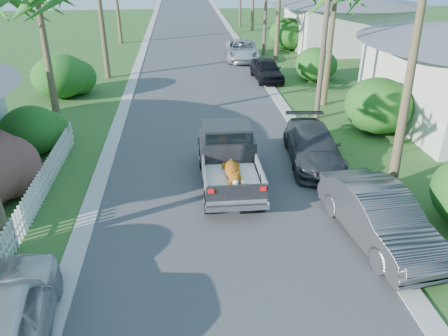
{
  "coord_description": "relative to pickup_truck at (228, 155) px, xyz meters",
  "views": [
    {
      "loc": [
        -1.1,
        -7.39,
        7.64
      ],
      "look_at": [
        0.11,
        5.02,
        1.4
      ],
      "focal_mm": 35.0,
      "sensor_mm": 36.0,
      "label": 1
    }
  ],
  "objects": [
    {
      "name": "ground",
      "position": [
        -0.43,
        -6.87,
        -1.01
      ],
      "size": [
        120.0,
        120.0,
        0.0
      ],
      "primitive_type": "plane",
      "color": "#2A5B22",
      "rests_on": "ground"
    },
    {
      "name": "road",
      "position": [
        -0.43,
        18.13,
        -1.0
      ],
      "size": [
        8.0,
        100.0,
        0.02
      ],
      "primitive_type": "cube",
      "color": "#38383A",
      "rests_on": "ground"
    },
    {
      "name": "curb_left",
      "position": [
        -4.73,
        18.13,
        -0.98
      ],
      "size": [
        0.6,
        100.0,
        0.06
      ],
      "primitive_type": "cube",
      "color": "#A5A39E",
      "rests_on": "ground"
    },
    {
      "name": "curb_right",
      "position": [
        3.87,
        18.13,
        -0.98
      ],
      "size": [
        0.6,
        100.0,
        0.06
      ],
      "primitive_type": "cube",
      "color": "#A5A39E",
      "rests_on": "ground"
    },
    {
      "name": "pickup_truck",
      "position": [
        0.0,
        0.0,
        0.0
      ],
      "size": [
        1.98,
        5.12,
        2.06
      ],
      "color": "black",
      "rests_on": "ground"
    },
    {
      "name": "parked_car_rn",
      "position": [
        3.93,
        -4.19,
        -0.22
      ],
      "size": [
        2.29,
        4.97,
        1.58
      ],
      "primitive_type": "imported",
      "rotation": [
        0.0,
        0.0,
        0.13
      ],
      "color": "#333539",
      "rests_on": "ground"
    },
    {
      "name": "parked_car_rm",
      "position": [
        3.52,
        1.15,
        -0.32
      ],
      "size": [
        2.36,
        4.9,
        1.38
      ],
      "primitive_type": "imported",
      "rotation": [
        0.0,
        0.0,
        -0.09
      ],
      "color": "#2E3033",
      "rests_on": "ground"
    },
    {
      "name": "parked_car_rf",
      "position": [
        3.96,
        13.51,
        -0.32
      ],
      "size": [
        1.87,
        4.13,
        1.37
      ],
      "primitive_type": "imported",
      "rotation": [
        0.0,
        0.0,
        0.06
      ],
      "color": "black",
      "rests_on": "ground"
    },
    {
      "name": "parked_car_rd",
      "position": [
        3.17,
        19.57,
        -0.29
      ],
      "size": [
        2.73,
        5.35,
        1.44
      ],
      "primitive_type": "imported",
      "rotation": [
        0.0,
        0.0,
        -0.07
      ],
      "color": "#B6B8BD",
      "rests_on": "ground"
    },
    {
      "name": "shrub_l_c",
      "position": [
        -7.83,
        3.13,
        -0.01
      ],
      "size": [
        2.4,
        2.64,
        2.0
      ],
      "primitive_type": "ellipsoid",
      "color": "#164F16",
      "rests_on": "ground"
    },
    {
      "name": "shrub_l_d",
      "position": [
        -8.43,
        11.13,
        0.19
      ],
      "size": [
        3.2,
        3.52,
        2.4
      ],
      "primitive_type": "ellipsoid",
      "color": "#164F16",
      "rests_on": "ground"
    },
    {
      "name": "shrub_r_b",
      "position": [
        7.37,
        4.13,
        0.24
      ],
      "size": [
        3.0,
        3.3,
        2.5
      ],
      "primitive_type": "ellipsoid",
      "color": "#164F16",
      "rests_on": "ground"
    },
    {
      "name": "shrub_r_c",
      "position": [
        7.07,
        13.13,
        0.04
      ],
      "size": [
        2.6,
        2.86,
        2.1
      ],
      "primitive_type": "ellipsoid",
      "color": "#164F16",
      "rests_on": "ground"
    },
    {
      "name": "shrub_r_d",
      "position": [
        7.57,
        23.13,
        0.29
      ],
      "size": [
        3.2,
        3.52,
        2.6
      ],
      "primitive_type": "ellipsoid",
      "color": "#164F16",
      "rests_on": "ground"
    },
    {
      "name": "picket_fence",
      "position": [
        -6.43,
        -1.37,
        -0.51
      ],
      "size": [
        0.1,
        11.0,
        1.0
      ],
      "primitive_type": "cube",
      "color": "white",
      "rests_on": "ground"
    },
    {
      "name": "house_right_far",
      "position": [
        12.57,
        23.13,
        1.11
      ],
      "size": [
        9.0,
        8.0,
        4.6
      ],
      "color": "silver",
      "rests_on": "ground"
    },
    {
      "name": "utility_pole_b",
      "position": [
        5.17,
        6.13,
        3.59
      ],
      "size": [
        1.6,
        0.26,
        9.0
      ],
      "color": "brown",
      "rests_on": "ground"
    }
  ]
}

